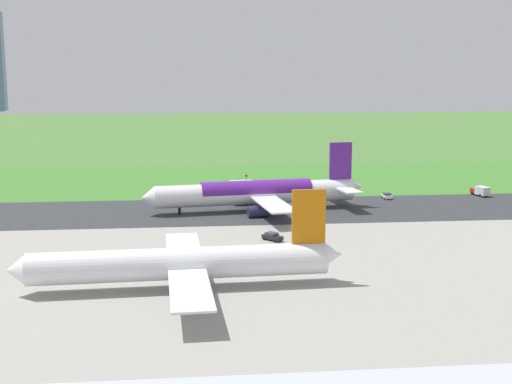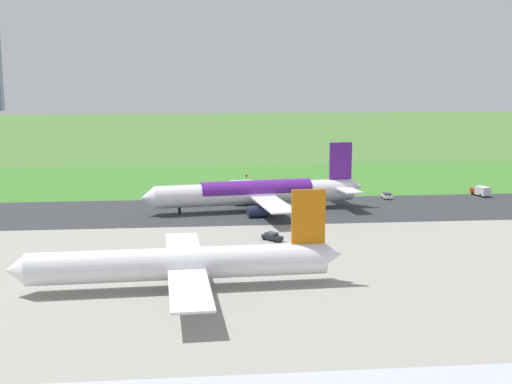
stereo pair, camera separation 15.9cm
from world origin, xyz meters
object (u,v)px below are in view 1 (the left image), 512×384
object	(u,v)px
no_stopping_sign	(246,179)
traffic_cone_orange	(226,181)
service_truck_fuel	(481,191)
airliner_main	(258,193)
service_car_followme	(387,196)
airliner_parked_mid	(182,263)
service_car_ops	(272,236)

from	to	relation	value
no_stopping_sign	traffic_cone_orange	size ratio (longest dim) A/B	5.09
service_truck_fuel	no_stopping_sign	world-z (taller)	no_stopping_sign
airliner_main	traffic_cone_orange	xyz separation A→B (m)	(5.09, -43.92, -4.08)
service_car_followme	service_truck_fuel	size ratio (longest dim) A/B	0.68
service_truck_fuel	traffic_cone_orange	xyz separation A→B (m)	(66.13, -30.83, -1.13)
airliner_parked_mid	service_car_followme	size ratio (longest dim) A/B	12.01
airliner_parked_mid	service_car_ops	xyz separation A→B (m)	(-17.22, -28.06, -3.19)
service_car_ops	traffic_cone_orange	size ratio (longest dim) A/B	7.91
airliner_main	service_car_followme	world-z (taller)	airliner_main
airliner_main	no_stopping_sign	xyz separation A→B (m)	(-0.67, -38.84, -2.70)
airliner_main	service_truck_fuel	size ratio (longest dim) A/B	8.78
service_car_ops	airliner_main	bearing A→B (deg)	-90.25
traffic_cone_orange	airliner_parked_mid	bearing A→B (deg)	83.11
airliner_main	service_car_ops	bearing A→B (deg)	89.75
airliner_parked_mid	airliner_main	bearing A→B (deg)	-106.78
airliner_main	service_car_followme	xyz separation A→B (m)	(-35.04, -11.67, -3.51)
service_truck_fuel	service_car_ops	world-z (taller)	service_truck_fuel
service_truck_fuel	no_stopping_sign	size ratio (longest dim) A/B	2.20
airliner_parked_mid	service_car_followme	bearing A→B (deg)	-127.12
airliner_parked_mid	traffic_cone_orange	world-z (taller)	airliner_parked_mid
service_car_followme	traffic_cone_orange	bearing A→B (deg)	-38.79
airliner_parked_mid	service_car_ops	bearing A→B (deg)	-121.53
service_car_ops	airliner_parked_mid	bearing A→B (deg)	58.47
airliner_main	service_car_ops	distance (m)	29.69
service_car_followme	traffic_cone_orange	world-z (taller)	service_car_followme
service_truck_fuel	traffic_cone_orange	world-z (taller)	service_truck_fuel
traffic_cone_orange	no_stopping_sign	bearing A→B (deg)	138.56
service_car_ops	no_stopping_sign	xyz separation A→B (m)	(-0.80, -68.32, 0.81)
service_truck_fuel	no_stopping_sign	bearing A→B (deg)	-23.09
service_car_followme	no_stopping_sign	xyz separation A→B (m)	(34.37, -27.17, 0.81)
airliner_parked_mid	no_stopping_sign	bearing A→B (deg)	-100.59
airliner_parked_mid	service_truck_fuel	distance (m)	105.55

